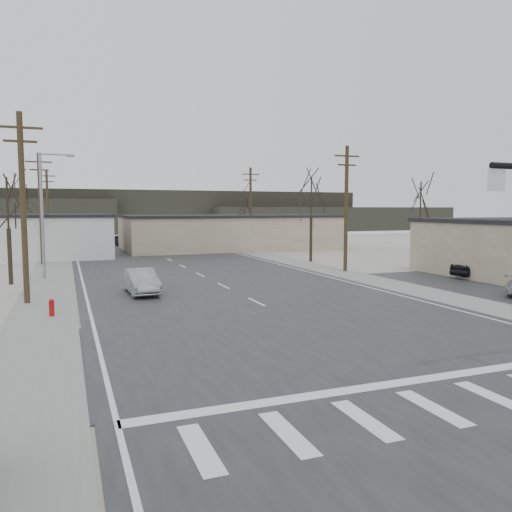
# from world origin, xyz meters

# --- Properties ---
(ground) EXTENTS (140.00, 140.00, 0.00)m
(ground) POSITION_xyz_m (0.00, 0.00, 0.00)
(ground) COLOR silver
(ground) RESTS_ON ground
(main_road) EXTENTS (18.00, 110.00, 0.05)m
(main_road) POSITION_xyz_m (0.00, 15.00, 0.02)
(main_road) COLOR #262628
(main_road) RESTS_ON ground
(cross_road) EXTENTS (90.00, 10.00, 0.04)m
(cross_road) POSITION_xyz_m (0.00, 0.00, 0.02)
(cross_road) COLOR #262628
(cross_road) RESTS_ON ground
(sidewalk_left) EXTENTS (3.00, 90.00, 0.06)m
(sidewalk_left) POSITION_xyz_m (-10.60, 20.00, 0.03)
(sidewalk_left) COLOR gray
(sidewalk_left) RESTS_ON ground
(sidewalk_right) EXTENTS (3.00, 90.00, 0.06)m
(sidewalk_right) POSITION_xyz_m (10.60, 20.00, 0.03)
(sidewalk_right) COLOR gray
(sidewalk_right) RESTS_ON ground
(fire_hydrant) EXTENTS (0.24, 0.24, 0.87)m
(fire_hydrant) POSITION_xyz_m (-10.20, 8.00, 0.45)
(fire_hydrant) COLOR #A50C0C
(fire_hydrant) RESTS_ON ground
(building_right_far) EXTENTS (26.30, 14.30, 4.30)m
(building_right_far) POSITION_xyz_m (10.00, 44.00, 2.15)
(building_right_far) COLOR #C1B393
(building_right_far) RESTS_ON ground
(upole_left_b) EXTENTS (2.20, 0.30, 10.00)m
(upole_left_b) POSITION_xyz_m (-11.50, 12.00, 5.22)
(upole_left_b) COLOR #483921
(upole_left_b) RESTS_ON ground
(upole_left_c) EXTENTS (2.20, 0.30, 10.00)m
(upole_left_c) POSITION_xyz_m (-11.50, 32.00, 5.22)
(upole_left_c) COLOR #483921
(upole_left_c) RESTS_ON ground
(upole_left_d) EXTENTS (2.20, 0.30, 10.00)m
(upole_left_d) POSITION_xyz_m (-11.50, 52.00, 5.22)
(upole_left_d) COLOR #483921
(upole_left_d) RESTS_ON ground
(upole_right_a) EXTENTS (2.20, 0.30, 10.00)m
(upole_right_a) POSITION_xyz_m (11.50, 18.00, 5.22)
(upole_right_a) COLOR #483921
(upole_right_a) RESTS_ON ground
(upole_right_b) EXTENTS (2.20, 0.30, 10.00)m
(upole_right_b) POSITION_xyz_m (11.50, 40.00, 5.22)
(upole_right_b) COLOR #483921
(upole_right_b) RESTS_ON ground
(streetlight_main) EXTENTS (2.40, 0.25, 9.00)m
(streetlight_main) POSITION_xyz_m (-10.80, 22.00, 5.09)
(streetlight_main) COLOR gray
(streetlight_main) RESTS_ON ground
(tree_left_near) EXTENTS (3.30, 3.30, 7.35)m
(tree_left_near) POSITION_xyz_m (-13.00, 20.00, 5.23)
(tree_left_near) COLOR #31291E
(tree_left_near) RESTS_ON ground
(tree_right_mid) EXTENTS (3.74, 3.74, 8.33)m
(tree_right_mid) POSITION_xyz_m (12.50, 26.00, 5.93)
(tree_right_mid) COLOR #31291E
(tree_right_mid) RESTS_ON ground
(tree_left_far) EXTENTS (3.96, 3.96, 8.82)m
(tree_left_far) POSITION_xyz_m (-14.00, 46.00, 6.28)
(tree_left_far) COLOR #31291E
(tree_left_far) RESTS_ON ground
(tree_right_far) EXTENTS (3.52, 3.52, 7.84)m
(tree_right_far) POSITION_xyz_m (15.00, 52.00, 5.58)
(tree_right_far) COLOR #31291E
(tree_right_far) RESTS_ON ground
(tree_lot) EXTENTS (3.52, 3.52, 7.84)m
(tree_lot) POSITION_xyz_m (22.00, 22.00, 5.58)
(tree_lot) COLOR #31291E
(tree_lot) RESTS_ON ground
(hill_center) EXTENTS (80.00, 18.00, 9.00)m
(hill_center) POSITION_xyz_m (15.00, 96.00, 4.50)
(hill_center) COLOR #333026
(hill_center) RESTS_ON ground
(hill_right) EXTENTS (60.00, 18.00, 5.50)m
(hill_right) POSITION_xyz_m (50.00, 90.00, 2.75)
(hill_right) COLOR #333026
(hill_right) RESTS_ON ground
(sedan_crossing) EXTENTS (1.74, 4.49, 1.46)m
(sedan_crossing) POSITION_xyz_m (-5.40, 12.91, 0.78)
(sedan_crossing) COLOR gray
(sedan_crossing) RESTS_ON main_road
(car_far_a) EXTENTS (3.50, 5.96, 1.62)m
(car_far_a) POSITION_xyz_m (4.92, 51.49, 0.86)
(car_far_a) COLOR black
(car_far_a) RESTS_ON main_road
(car_far_b) EXTENTS (3.20, 4.66, 1.47)m
(car_far_b) POSITION_xyz_m (-2.34, 53.42, 0.78)
(car_far_b) COLOR black
(car_far_b) RESTS_ON main_road
(car_parked_dark_a) EXTENTS (4.54, 2.60, 1.46)m
(car_parked_dark_a) POSITION_xyz_m (18.58, 11.50, 0.76)
(car_parked_dark_a) COLOR black
(car_parked_dark_a) RESTS_ON parking_lot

